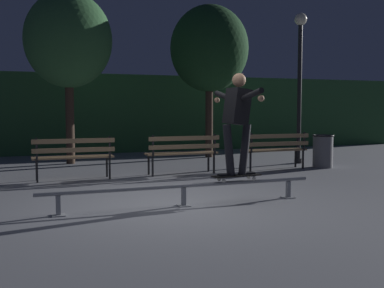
{
  "coord_description": "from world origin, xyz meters",
  "views": [
    {
      "loc": [
        -2.28,
        -6.64,
        1.43
      ],
      "look_at": [
        0.43,
        0.57,
        0.85
      ],
      "focal_mm": 43.61,
      "sensor_mm": 36.0,
      "label": 1
    }
  ],
  "objects_px": {
    "skateboard": "(237,176)",
    "skateboarder": "(237,115)",
    "grind_rail": "(184,189)",
    "trash_can": "(323,151)",
    "lamp_post_right": "(300,68)",
    "park_bench_left_center": "(74,154)",
    "park_bench_right_center": "(183,150)",
    "tree_behind_benches": "(68,41)",
    "tree_far_right": "(209,49)",
    "park_bench_rightmost": "(276,147)"
  },
  "relations": [
    {
      "from": "skateboard",
      "to": "skateboarder",
      "type": "distance_m",
      "value": 0.94
    },
    {
      "from": "grind_rail",
      "to": "trash_can",
      "type": "bearing_deg",
      "value": 33.09
    },
    {
      "from": "skateboarder",
      "to": "lamp_post_right",
      "type": "height_order",
      "value": "lamp_post_right"
    },
    {
      "from": "skateboard",
      "to": "park_bench_left_center",
      "type": "height_order",
      "value": "park_bench_left_center"
    },
    {
      "from": "skateboard",
      "to": "lamp_post_right",
      "type": "relative_size",
      "value": 0.2
    },
    {
      "from": "park_bench_right_center",
      "to": "tree_behind_benches",
      "type": "bearing_deg",
      "value": 125.04
    },
    {
      "from": "park_bench_left_center",
      "to": "skateboard",
      "type": "bearing_deg",
      "value": -55.93
    },
    {
      "from": "tree_far_right",
      "to": "park_bench_right_center",
      "type": "bearing_deg",
      "value": -121.43
    },
    {
      "from": "grind_rail",
      "to": "park_bench_left_center",
      "type": "xyz_separation_m",
      "value": [
        -1.23,
        3.1,
        0.28
      ]
    },
    {
      "from": "park_bench_right_center",
      "to": "grind_rail",
      "type": "bearing_deg",
      "value": -109.28
    },
    {
      "from": "tree_behind_benches",
      "to": "trash_can",
      "type": "relative_size",
      "value": 5.53
    },
    {
      "from": "lamp_post_right",
      "to": "park_bench_right_center",
      "type": "bearing_deg",
      "value": -165.15
    },
    {
      "from": "park_bench_right_center",
      "to": "lamp_post_right",
      "type": "distance_m",
      "value": 4.17
    },
    {
      "from": "park_bench_left_center",
      "to": "park_bench_rightmost",
      "type": "xyz_separation_m",
      "value": [
        4.64,
        0.0,
        0.0
      ]
    },
    {
      "from": "park_bench_left_center",
      "to": "tree_far_right",
      "type": "relative_size",
      "value": 0.36
    },
    {
      "from": "park_bench_right_center",
      "to": "tree_far_right",
      "type": "bearing_deg",
      "value": 58.57
    },
    {
      "from": "park_bench_rightmost",
      "to": "tree_behind_benches",
      "type": "height_order",
      "value": "tree_behind_benches"
    },
    {
      "from": "park_bench_rightmost",
      "to": "lamp_post_right",
      "type": "distance_m",
      "value": 2.5
    },
    {
      "from": "trash_can",
      "to": "park_bench_right_center",
      "type": "bearing_deg",
      "value": 179.35
    },
    {
      "from": "tree_behind_benches",
      "to": "tree_far_right",
      "type": "relative_size",
      "value": 0.99
    },
    {
      "from": "lamp_post_right",
      "to": "park_bench_rightmost",
      "type": "bearing_deg",
      "value": -142.89
    },
    {
      "from": "park_bench_right_center",
      "to": "lamp_post_right",
      "type": "xyz_separation_m",
      "value": [
        3.57,
        0.95,
        1.94
      ]
    },
    {
      "from": "park_bench_left_center",
      "to": "trash_can",
      "type": "bearing_deg",
      "value": -0.39
    },
    {
      "from": "skateboarder",
      "to": "tree_behind_benches",
      "type": "bearing_deg",
      "value": 107.01
    },
    {
      "from": "skateboarder",
      "to": "park_bench_left_center",
      "type": "relative_size",
      "value": 0.97
    },
    {
      "from": "skateboard",
      "to": "park_bench_rightmost",
      "type": "xyz_separation_m",
      "value": [
        2.54,
        3.1,
        0.13
      ]
    },
    {
      "from": "lamp_post_right",
      "to": "grind_rail",
      "type": "bearing_deg",
      "value": -138.98
    },
    {
      "from": "tree_far_right",
      "to": "lamp_post_right",
      "type": "bearing_deg",
      "value": -54.77
    },
    {
      "from": "skateboard",
      "to": "trash_can",
      "type": "xyz_separation_m",
      "value": [
        3.83,
        3.06,
        0.01
      ]
    },
    {
      "from": "park_bench_left_center",
      "to": "tree_behind_benches",
      "type": "distance_m",
      "value": 3.97
    },
    {
      "from": "grind_rail",
      "to": "park_bench_left_center",
      "type": "distance_m",
      "value": 3.35
    },
    {
      "from": "grind_rail",
      "to": "skateboarder",
      "type": "distance_m",
      "value": 1.39
    },
    {
      "from": "park_bench_right_center",
      "to": "park_bench_left_center",
      "type": "bearing_deg",
      "value": 180.0
    },
    {
      "from": "park_bench_rightmost",
      "to": "tree_far_right",
      "type": "relative_size",
      "value": 0.36
    },
    {
      "from": "grind_rail",
      "to": "tree_far_right",
      "type": "bearing_deg",
      "value": 64.23
    },
    {
      "from": "park_bench_right_center",
      "to": "park_bench_rightmost",
      "type": "relative_size",
      "value": 1.0
    },
    {
      "from": "tree_behind_benches",
      "to": "trash_can",
      "type": "bearing_deg",
      "value": -27.77
    },
    {
      "from": "park_bench_right_center",
      "to": "tree_far_right",
      "type": "relative_size",
      "value": 0.36
    },
    {
      "from": "tree_far_right",
      "to": "trash_can",
      "type": "bearing_deg",
      "value": -63.16
    },
    {
      "from": "skateboarder",
      "to": "lamp_post_right",
      "type": "relative_size",
      "value": 0.4
    },
    {
      "from": "skateboarder",
      "to": "trash_can",
      "type": "bearing_deg",
      "value": 38.63
    },
    {
      "from": "skateboard",
      "to": "tree_behind_benches",
      "type": "height_order",
      "value": "tree_behind_benches"
    },
    {
      "from": "skateboarder",
      "to": "park_bench_right_center",
      "type": "xyz_separation_m",
      "value": [
        0.22,
        3.1,
        -0.8
      ]
    },
    {
      "from": "park_bench_rightmost",
      "to": "tree_far_right",
      "type": "xyz_separation_m",
      "value": [
        -0.35,
        3.22,
        2.64
      ]
    },
    {
      "from": "grind_rail",
      "to": "skateboarder",
      "type": "bearing_deg",
      "value": 0.01
    },
    {
      "from": "park_bench_rightmost",
      "to": "trash_can",
      "type": "xyz_separation_m",
      "value": [
        1.3,
        -0.04,
        -0.12
      ]
    },
    {
      "from": "park_bench_right_center",
      "to": "tree_far_right",
      "type": "height_order",
      "value": "tree_far_right"
    },
    {
      "from": "skateboarder",
      "to": "park_bench_left_center",
      "type": "distance_m",
      "value": 3.83
    },
    {
      "from": "park_bench_left_center",
      "to": "lamp_post_right",
      "type": "height_order",
      "value": "lamp_post_right"
    },
    {
      "from": "skateboarder",
      "to": "tree_behind_benches",
      "type": "relative_size",
      "value": 0.35
    }
  ]
}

